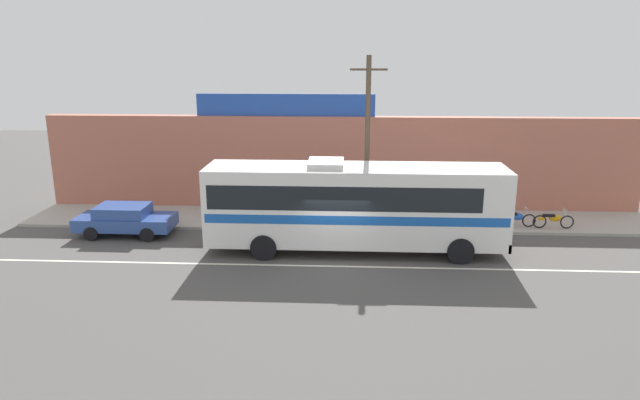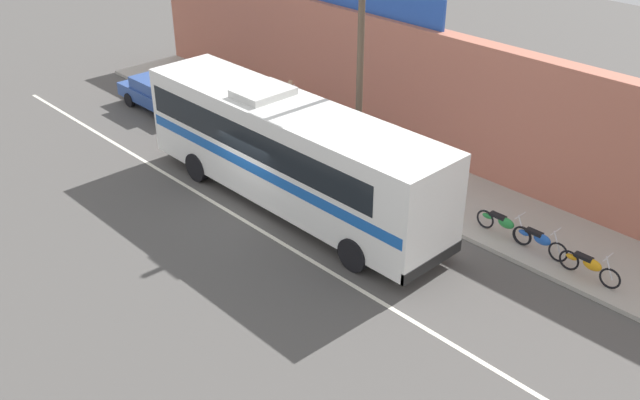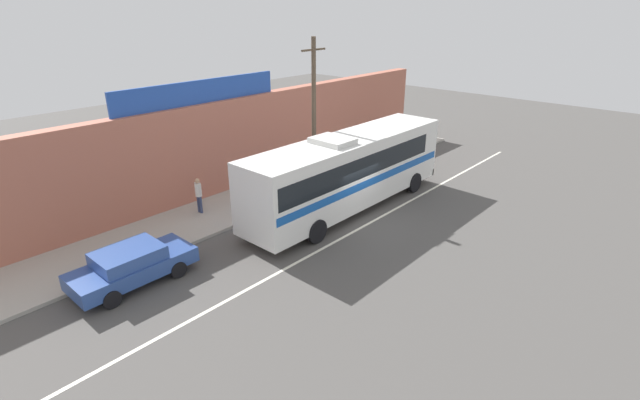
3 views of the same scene
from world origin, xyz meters
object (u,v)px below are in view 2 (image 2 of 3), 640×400
object	(u,v)px
intercity_bus	(287,148)
motorcycle_purple	(589,265)
parked_car	(160,93)
utility_pole	(360,72)
pedestrian_near_shop	(291,96)
motorcycle_green	(539,240)
motorcycle_blue	(503,224)

from	to	relation	value
intercity_bus	motorcycle_purple	bearing A→B (deg)	18.65
parked_car	utility_pole	world-z (taller)	utility_pole
parked_car	intercity_bus	bearing A→B (deg)	-8.77
parked_car	pedestrian_near_shop	distance (m)	5.91
utility_pole	motorcycle_green	world-z (taller)	utility_pole
parked_car	pedestrian_near_shop	bearing A→B (deg)	32.30
motorcycle_purple	pedestrian_near_shop	world-z (taller)	pedestrian_near_shop
motorcycle_green	motorcycle_blue	bearing A→B (deg)	178.57
parked_car	pedestrian_near_shop	world-z (taller)	pedestrian_near_shop
utility_pole	motorcycle_purple	size ratio (longest dim) A/B	4.16
utility_pole	motorcycle_green	size ratio (longest dim) A/B	4.20
utility_pole	pedestrian_near_shop	world-z (taller)	utility_pole
parked_car	utility_pole	distance (m)	11.30
motorcycle_blue	motorcycle_green	size ratio (longest dim) A/B	1.07
utility_pole	intercity_bus	bearing A→B (deg)	-102.54
motorcycle_green	pedestrian_near_shop	bearing A→B (deg)	173.27
parked_car	motorcycle_purple	xyz separation A→B (m)	(19.24, 1.51, -0.17)
parked_car	motorcycle_blue	bearing A→B (deg)	5.93
intercity_bus	motorcycle_purple	distance (m)	9.73
parked_car	motorcycle_blue	distance (m)	16.41
pedestrian_near_shop	motorcycle_green	bearing A→B (deg)	-6.73
motorcycle_blue	pedestrian_near_shop	size ratio (longest dim) A/B	1.15
utility_pole	motorcycle_green	xyz separation A→B (m)	(6.86, 0.54, -3.55)
intercity_bus	motorcycle_green	size ratio (longest dim) A/B	6.56
motorcycle_blue	motorcycle_purple	distance (m)	2.92
parked_car	pedestrian_near_shop	xyz separation A→B (m)	(4.98, 3.15, 0.39)
motorcycle_purple	motorcycle_green	world-z (taller)	same
utility_pole	motorcycle_purple	bearing A→B (deg)	2.61
motorcycle_blue	motorcycle_green	xyz separation A→B (m)	(1.26, -0.03, 0.00)
intercity_bus	utility_pole	world-z (taller)	utility_pole
utility_pole	motorcycle_blue	world-z (taller)	utility_pole
motorcycle_blue	motorcycle_green	bearing A→B (deg)	-1.43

